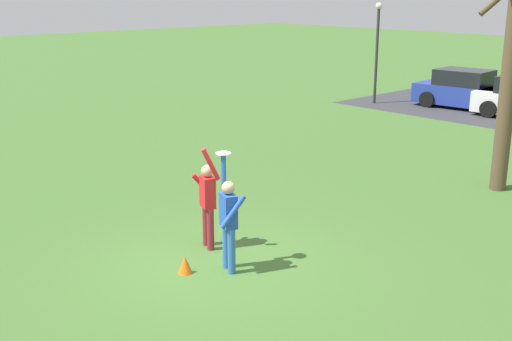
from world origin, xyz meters
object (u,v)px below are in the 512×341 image
parked_car_blue (465,91)px  lamppost_by_lot (377,43)px  bare_tree_tall (511,50)px  field_cone_orange (185,265)px  person_defender (208,199)px  frisbee_disc (223,153)px  person_catcher (229,218)px

parked_car_blue → lamppost_by_lot: lamppost_by_lot is taller
bare_tree_tall → field_cone_orange: 9.39m
person_defender → parked_car_blue: person_defender is taller
parked_car_blue → field_cone_orange: (5.23, -18.40, -0.57)m
frisbee_disc → lamppost_by_lot: 18.06m
person_defender → field_cone_orange: person_defender is taller
parked_car_blue → field_cone_orange: 19.14m
person_catcher → parked_car_blue: bearing=-52.1°
parked_car_blue → person_defender: bearing=-80.1°
person_defender → frisbee_disc: frisbee_disc is taller
parked_car_blue → person_catcher: bearing=-77.2°
parked_car_blue → lamppost_by_lot: size_ratio=1.00×
bare_tree_tall → person_defender: bearing=-104.0°
frisbee_disc → parked_car_blue: 18.55m
field_cone_orange → person_catcher: bearing=56.2°
person_defender → field_cone_orange: size_ratio=6.38×
person_catcher → bare_tree_tall: size_ratio=0.29×
person_catcher → person_defender: 1.15m
frisbee_disc → field_cone_orange: (-0.22, -0.72, -1.93)m
person_catcher → person_defender: bearing=-0.0°
lamppost_by_lot → field_cone_orange: lamppost_by_lot is taller
frisbee_disc → bare_tree_tall: bearing=82.5°
field_cone_orange → bare_tree_tall: bearing=81.7°
frisbee_disc → lamppost_by_lot: (-8.70, 15.82, 0.49)m
person_catcher → frisbee_disc: 1.13m
person_defender → parked_car_blue: bearing=125.0°
person_catcher → lamppost_by_lot: bearing=-40.5°
field_cone_orange → lamppost_by_lot: bearing=117.1°
bare_tree_tall → lamppost_by_lot: (-9.75, 7.84, -0.85)m
person_defender → parked_car_blue: (-4.59, 17.36, -0.25)m
parked_car_blue → bare_tree_tall: (6.50, -9.70, 2.70)m
person_catcher → parked_car_blue: (-5.66, 17.76, -0.25)m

